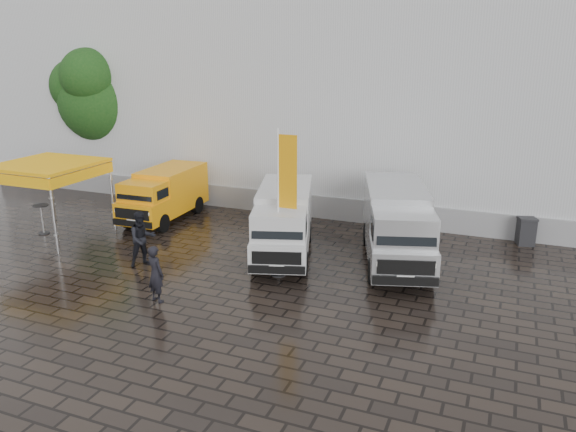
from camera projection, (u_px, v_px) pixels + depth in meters
name	position (u px, v px, depth m)	size (l,w,h in m)	color
ground	(271.00, 292.00, 17.19)	(120.00, 120.00, 0.00)	black
exhibition_hall	(430.00, 71.00, 28.94)	(44.00, 16.00, 12.00)	silver
hall_plinth	(391.00, 214.00, 23.39)	(44.00, 0.15, 1.00)	gray
van_yellow	(164.00, 196.00, 24.04)	(1.81, 4.70, 2.17)	#FA9B0D
van_white	(284.00, 223.00, 19.92)	(1.82, 5.47, 2.37)	silver
van_silver	(397.00, 227.00, 19.18)	(1.98, 5.94, 2.58)	silver
canopy_tent	(47.00, 167.00, 21.51)	(3.39, 3.39, 2.95)	silver
flagpole	(284.00, 196.00, 17.62)	(0.88, 0.50, 4.84)	black
tree	(100.00, 96.00, 28.72)	(4.16, 4.21, 7.46)	black
cocktail_table	(42.00, 219.00, 22.41)	(0.60, 0.60, 1.19)	black
wheelie_bin	(526.00, 231.00, 21.18)	(0.64, 0.64, 1.06)	black
person_front	(156.00, 274.00, 16.33)	(0.63, 0.41, 1.73)	black
person_tent	(142.00, 239.00, 19.04)	(0.93, 0.72, 1.91)	black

